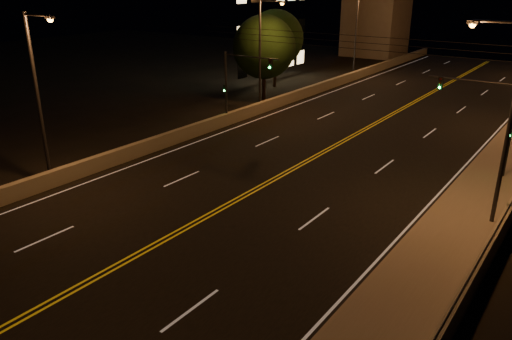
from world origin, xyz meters
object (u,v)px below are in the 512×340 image
Objects in this scene: streetlight_1 at (505,114)px; tree_1 at (275,39)px; streetlight_5 at (262,49)px; tree_0 at (264,47)px; streetlight_4 at (39,90)px; traffic_signal_left at (236,80)px; traffic_signal_right at (494,117)px; streetlight_6 at (358,31)px.

streetlight_1 is 34.34m from tree_1.
tree_0 is at bearing 122.90° from streetlight_5.
streetlight_4 is 31.22m from tree_1.
streetlight_1 is 1.64× the size of traffic_signal_left.
streetlight_1 is at bearing -76.79° from traffic_signal_right.
streetlight_4 is 1.00× the size of streetlight_5.
streetlight_1 and streetlight_5 have the same top height.
traffic_signal_right is 0.72× the size of tree_0.
tree_1 is at bearing 117.92° from streetlight_5.
streetlight_6 reaches higher than traffic_signal_left.
streetlight_4 is at bearing -90.00° from streetlight_6.
streetlight_4 is 1.64× the size of traffic_signal_right.
streetlight_5 reaches higher than traffic_signal_right.
traffic_signal_right is 0.71× the size of tree_1.
streetlight_6 reaches higher than traffic_signal_right.
streetlight_4 is 1.64× the size of traffic_signal_left.
streetlight_6 reaches higher than tree_0.
tree_1 is (-5.18, 30.78, -0.34)m from streetlight_4.
streetlight_5 reaches higher than tree_0.
streetlight_4 is at bearing -90.00° from streetlight_5.
traffic_signal_right is at bearing -21.80° from tree_0.
streetlight_4 is at bearing -156.98° from streetlight_1.
streetlight_5 is 1.64× the size of traffic_signal_left.
streetlight_5 and streetlight_6 have the same top height.
streetlight_1 is 1.17× the size of tree_1.
streetlight_5 is 11.07m from tree_1.
tree_1 is at bearing -118.47° from streetlight_6.
streetlight_5 is at bearing 165.25° from traffic_signal_right.
tree_0 is at bearing 95.50° from streetlight_4.
tree_0 is (-2.38, 24.68, -0.41)m from streetlight_4.
streetlight_1 is 37.88m from streetlight_6.
tree_1 reaches higher than traffic_signal_right.
traffic_signal_left is (1.16, -5.24, -1.78)m from streetlight_5.
traffic_signal_left is at bearing -77.50° from streetlight_5.
tree_0 is (-22.28, 8.91, 1.37)m from traffic_signal_right.
traffic_signal_right is at bearing -30.90° from tree_1.
streetlight_6 is 1.19× the size of tree_0.
streetlight_1 and streetlight_6 have the same top height.
tree_0 is 6.71m from tree_1.
tree_1 is (-26.64, 21.66, -0.34)m from streetlight_1.
streetlight_4 reaches higher than traffic_signal_left.
traffic_signal_right is at bearing 103.21° from streetlight_1.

